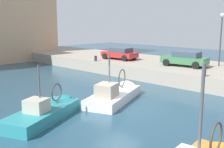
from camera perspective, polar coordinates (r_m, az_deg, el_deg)
name	(u,v)px	position (r m, az deg, el deg)	size (l,w,h in m)	color
water_surface	(118,107)	(17.32, 1.29, -6.87)	(80.00, 80.00, 0.00)	navy
quay_wall	(204,74)	(26.58, 18.34, 0.09)	(9.00, 56.00, 1.20)	#9E9384
fishing_boat_teal	(48,116)	(15.91, -13.13, -8.46)	(6.09, 3.90, 3.86)	teal
fishing_boat_white	(116,98)	(18.98, 0.85, -4.96)	(6.44, 3.99, 4.12)	white
parked_car_green	(185,59)	(26.32, 14.80, 3.08)	(2.29, 4.28, 1.38)	#387547
parked_car_red	(120,53)	(30.28, 1.60, 4.29)	(2.22, 4.07, 1.29)	red
mooring_bollard_mid	(204,73)	(21.89, 18.45, 0.25)	(0.28, 0.28, 0.55)	#2D2D33
mooring_bollard_north	(96,58)	(29.04, -3.40, 3.22)	(0.28, 0.28, 0.55)	#2D2D33
quay_streetlamp	(221,31)	(27.27, 21.58, 8.31)	(0.36, 0.36, 4.83)	#38383D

